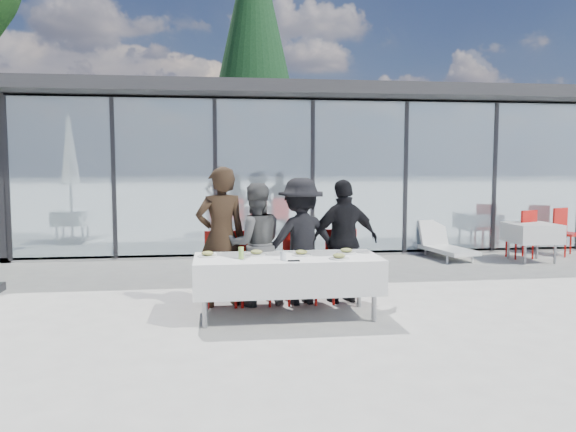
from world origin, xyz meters
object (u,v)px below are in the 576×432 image
object	(u,v)px
plate_b	(256,253)
diner_chair_c	(300,263)
diner_chair_d	(343,262)
conifer_tree	(254,47)
diner_a	(221,237)
diner_d	(344,241)
diner_c	(301,241)
plate_d	(346,251)
diner_chair_a	(221,264)
folded_eyeglasses	(294,261)
plate_c	(301,253)
dining_table	(287,274)
spare_chair_b	(524,232)
diner_chair_b	(255,264)
diner_b	(255,244)
spare_table_right	(532,233)
juice_bottle	(241,253)
lounger	(443,245)
plate_a	(207,254)
plate_extra	(339,257)
spare_chair_a	(565,229)

from	to	relation	value
plate_b	diner_chair_c	bearing A→B (deg)	43.46
diner_chair_d	conifer_tree	world-z (taller)	conifer_tree
diner_a	diner_d	xyz separation A→B (m)	(1.66, 0.00, -0.09)
diner_c	plate_d	xyz separation A→B (m)	(0.51, -0.50, -0.07)
diner_chair_a	folded_eyeglasses	world-z (taller)	diner_chair_a
diner_a	diner_chair_c	world-z (taller)	diner_a
plate_c	diner_chair_d	bearing A→B (deg)	44.90
dining_table	spare_chair_b	size ratio (longest dim) A/B	2.32
dining_table	diner_chair_b	distance (m)	0.83
diner_b	plate_c	distance (m)	0.79
diner_chair_d	spare_table_right	xyz separation A→B (m)	(4.32, 2.55, 0.02)
diner_b	diner_chair_d	size ratio (longest dim) A/B	1.67
diner_chair_a	diner_chair_c	xyz separation A→B (m)	(1.06, 0.00, 0.00)
diner_c	plate_d	bearing A→B (deg)	123.19
plate_d	juice_bottle	xyz separation A→B (m)	(-1.34, -0.25, 0.05)
diner_chair_c	diner_chair_d	xyz separation A→B (m)	(0.60, 0.00, 0.00)
juice_bottle	spare_chair_b	world-z (taller)	spare_chair_b
diner_c	lounger	world-z (taller)	diner_c
plate_a	plate_extra	size ratio (longest dim) A/B	1.00
plate_b	lounger	xyz separation A→B (m)	(4.06, 3.84, -0.52)
plate_c	spare_chair_b	size ratio (longest dim) A/B	0.25
plate_a	plate_extra	distance (m)	1.60
folded_eyeglasses	spare_table_right	bearing A→B (deg)	35.38
diner_a	spare_table_right	world-z (taller)	diner_a
plate_d	spare_table_right	size ratio (longest dim) A/B	0.28
plate_c	plate_d	world-z (taller)	same
diner_chair_c	lounger	xyz separation A→B (m)	(3.43, 3.24, -0.28)
juice_bottle	dining_table	bearing A→B (deg)	10.54
plate_extra	diner_c	bearing A→B (deg)	109.30
diner_c	spare_chair_a	size ratio (longest dim) A/B	1.74
diner_chair_b	lounger	xyz separation A→B (m)	(4.04, 3.24, -0.28)
diner_chair_d	plate_d	distance (m)	0.66
dining_table	spare_chair_a	distance (m)	7.42
diner_a	lounger	size ratio (longest dim) A/B	1.30
lounger	dining_table	bearing A→B (deg)	-132.82
diner_d	lounger	world-z (taller)	diner_d
dining_table	plate_a	size ratio (longest dim) A/B	9.23
spare_table_right	conifer_tree	size ratio (longest dim) A/B	0.08
diner_c	diner_d	xyz separation A→B (m)	(0.60, 0.00, -0.01)
diner_b	diner_a	bearing A→B (deg)	-8.36
spare_table_right	plate_extra	bearing A→B (deg)	-142.18
diner_c	juice_bottle	world-z (taller)	diner_c
diner_b	plate_d	bearing A→B (deg)	147.39
juice_bottle	conifer_tree	xyz separation A→B (m)	(1.13, 13.53, 5.16)
diner_d	dining_table	bearing A→B (deg)	24.72
conifer_tree	spare_table_right	bearing A→B (deg)	-65.45
plate_c	spare_chair_b	xyz separation A→B (m)	(5.03, 3.58, -0.24)
plate_b	plate_extra	world-z (taller)	same
folded_eyeglasses	diner_chair_b	bearing A→B (deg)	108.91
diner_b	juice_bottle	distance (m)	0.78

